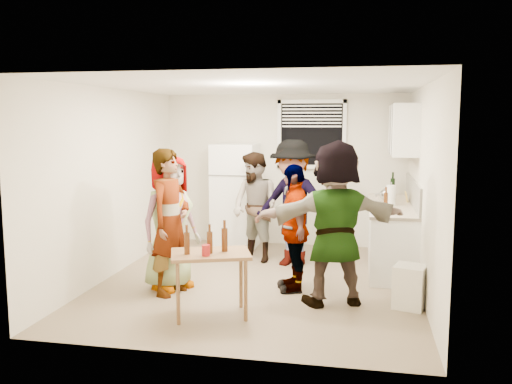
% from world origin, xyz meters
% --- Properties ---
extents(room, '(4.00, 4.50, 2.50)m').
position_xyz_m(room, '(0.00, 0.00, 0.00)').
color(room, silver).
rests_on(room, ground).
extents(window, '(1.12, 0.10, 1.06)m').
position_xyz_m(window, '(0.45, 2.21, 1.85)').
color(window, white).
rests_on(window, room).
extents(refrigerator, '(0.70, 0.70, 1.70)m').
position_xyz_m(refrigerator, '(-0.75, 1.88, 0.85)').
color(refrigerator, white).
rests_on(refrigerator, ground).
extents(counter_lower, '(0.60, 2.20, 0.86)m').
position_xyz_m(counter_lower, '(1.70, 1.15, 0.43)').
color(counter_lower, white).
rests_on(counter_lower, ground).
extents(countertop, '(0.64, 2.22, 0.04)m').
position_xyz_m(countertop, '(1.70, 1.15, 0.88)').
color(countertop, beige).
rests_on(countertop, counter_lower).
extents(backsplash, '(0.03, 2.20, 0.36)m').
position_xyz_m(backsplash, '(1.99, 1.15, 1.08)').
color(backsplash, beige).
rests_on(backsplash, countertop).
extents(upper_cabinets, '(0.34, 1.60, 0.70)m').
position_xyz_m(upper_cabinets, '(1.83, 1.35, 1.95)').
color(upper_cabinets, white).
rests_on(upper_cabinets, room).
extents(kettle, '(0.29, 0.25, 0.22)m').
position_xyz_m(kettle, '(1.65, 1.42, 0.90)').
color(kettle, silver).
rests_on(kettle, countertop).
extents(paper_towel, '(0.13, 0.13, 0.28)m').
position_xyz_m(paper_towel, '(1.68, 1.06, 0.90)').
color(paper_towel, white).
rests_on(paper_towel, countertop).
extents(wine_bottle, '(0.07, 0.07, 0.28)m').
position_xyz_m(wine_bottle, '(1.75, 2.01, 0.90)').
color(wine_bottle, black).
rests_on(wine_bottle, countertop).
extents(beer_bottle_counter, '(0.06, 0.06, 0.22)m').
position_xyz_m(beer_bottle_counter, '(1.60, 0.75, 0.90)').
color(beer_bottle_counter, '#47230C').
rests_on(beer_bottle_counter, countertop).
extents(blue_cup, '(0.09, 0.09, 0.13)m').
position_xyz_m(blue_cup, '(1.44, 0.32, 0.90)').
color(blue_cup, '#1A29AA').
rests_on(blue_cup, countertop).
extents(picture_frame, '(0.02, 0.17, 0.14)m').
position_xyz_m(picture_frame, '(1.92, 1.43, 0.97)').
color(picture_frame, '#E6BE54').
rests_on(picture_frame, countertop).
extents(trash_bin, '(0.41, 0.41, 0.48)m').
position_xyz_m(trash_bin, '(1.83, -0.60, 0.25)').
color(trash_bin, white).
rests_on(trash_bin, ground).
extents(serving_table, '(0.96, 0.79, 0.70)m').
position_xyz_m(serving_table, '(-0.27, -1.28, 0.00)').
color(serving_table, brown).
rests_on(serving_table, ground).
extents(beer_bottle_table, '(0.07, 0.07, 0.25)m').
position_xyz_m(beer_bottle_table, '(-0.14, -1.20, 0.70)').
color(beer_bottle_table, '#47230C').
rests_on(beer_bottle_table, serving_table).
extents(red_cup, '(0.09, 0.09, 0.12)m').
position_xyz_m(red_cup, '(-0.28, -1.42, 0.70)').
color(red_cup, maroon).
rests_on(red_cup, serving_table).
extents(guest_grey, '(1.86, 1.57, 0.53)m').
position_xyz_m(guest_grey, '(-1.04, -0.44, 0.00)').
color(guest_grey, '#999999').
rests_on(guest_grey, ground).
extents(guest_stripe, '(1.86, 1.07, 0.42)m').
position_xyz_m(guest_stripe, '(-0.95, -0.63, 0.00)').
color(guest_stripe, '#141933').
rests_on(guest_stripe, ground).
extents(guest_back_left, '(1.57, 1.78, 0.61)m').
position_xyz_m(guest_back_left, '(-0.26, 1.07, 0.00)').
color(guest_back_left, brown).
rests_on(guest_back_left, ground).
extents(guest_back_right, '(1.71, 2.10, 0.67)m').
position_xyz_m(guest_back_right, '(0.32, 0.90, 0.00)').
color(guest_back_right, '#46464B').
rests_on(guest_back_right, ground).
extents(guest_black, '(1.76, 1.33, 0.38)m').
position_xyz_m(guest_black, '(0.48, -0.22, 0.00)').
color(guest_black, black).
rests_on(guest_black, ground).
extents(guest_orange, '(2.27, 2.35, 0.55)m').
position_xyz_m(guest_orange, '(0.99, -0.62, 0.00)').
color(guest_orange, '#ED9054').
rests_on(guest_orange, ground).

